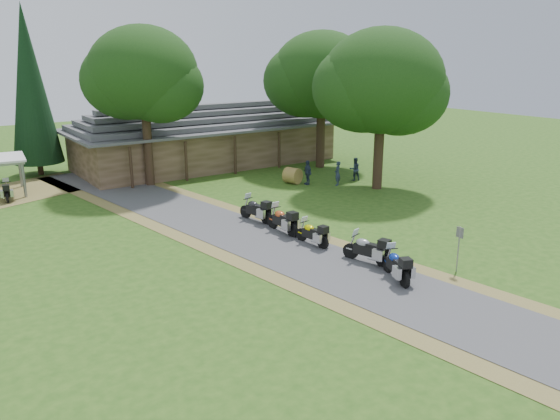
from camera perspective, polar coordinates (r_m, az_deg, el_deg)
ground at (r=22.70m, az=7.42°, el=-6.79°), size 120.00×120.00×0.00m
driveway at (r=25.29m, az=0.47°, el=-4.19°), size 51.95×51.95×0.00m
lodge at (r=44.68m, az=-7.68°, el=7.87°), size 21.40×9.40×4.90m
motorcycle_row_a at (r=22.34m, az=12.06°, el=-5.51°), size 1.34×2.10×1.37m
motorcycle_row_b at (r=23.82m, az=9.08°, el=-3.91°), size 1.23×2.16×1.41m
motorcycle_row_c at (r=25.76m, az=3.37°, el=-2.34°), size 0.79×1.90×1.27m
motorcycle_row_d at (r=27.42m, az=0.25°, el=-0.94°), size 0.73×2.14×1.46m
motorcycle_row_e at (r=29.31m, az=-2.54°, el=0.16°), size 1.07×2.19×1.44m
motorcycle_carport_a at (r=37.52m, az=-26.65°, el=1.87°), size 0.90×1.93×1.27m
person_a at (r=37.48m, az=6.03°, el=4.04°), size 0.68×0.66×1.95m
person_b at (r=39.12m, az=7.82°, el=4.47°), size 0.64×0.54×1.91m
person_c at (r=37.55m, az=2.89°, el=4.16°), size 0.50×0.63×1.98m
hay_bale at (r=37.93m, az=1.33°, el=3.62°), size 1.35×1.29×1.10m
sign_post at (r=23.65m, az=18.13°, el=-3.95°), size 0.36×0.06×1.98m
oak_lodge_left at (r=37.67m, az=-13.98°, el=11.56°), size 7.14×7.14×12.13m
oak_lodge_right at (r=42.89m, az=4.35°, el=12.08°), size 7.73×7.73×11.53m
oak_driveway at (r=36.28m, az=10.51°, el=10.98°), size 7.88×7.88×11.36m
cedar_near at (r=43.78m, az=-24.59°, el=11.22°), size 3.54×3.54×12.20m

